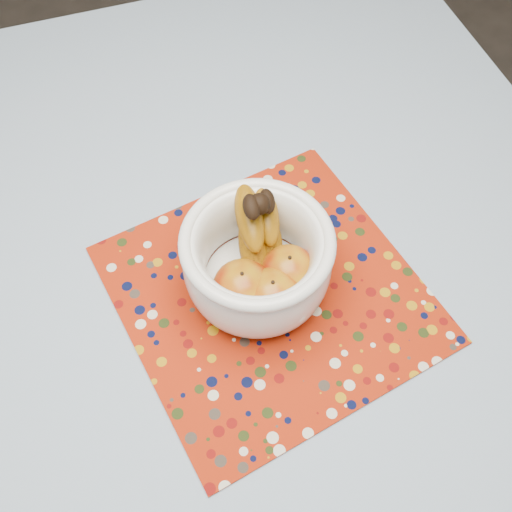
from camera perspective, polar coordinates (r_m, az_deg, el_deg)
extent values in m
plane|color=#2D2826|center=(1.60, -3.31, -15.14)|extent=(4.00, 4.00, 0.00)
cube|color=brown|center=(0.93, -5.51, -1.98)|extent=(1.20, 1.20, 0.04)
cylinder|color=brown|center=(1.65, 8.69, 11.80)|extent=(0.06, 0.06, 0.71)
cylinder|color=brown|center=(1.67, 21.05, 0.81)|extent=(0.04, 0.04, 0.44)
cube|color=#6681AB|center=(0.91, -5.64, -1.19)|extent=(1.32, 1.32, 0.01)
cube|color=#9C1F08|center=(0.88, 1.32, -3.59)|extent=(0.48, 0.48, 0.00)
cylinder|color=white|center=(0.88, 0.10, -2.61)|extent=(0.10, 0.10, 0.01)
cylinder|color=white|center=(0.87, 0.11, -2.27)|extent=(0.15, 0.15, 0.01)
torus|color=white|center=(0.78, 0.12, 1.41)|extent=(0.21, 0.21, 0.02)
ellipsoid|color=maroon|center=(0.81, -1.29, -3.03)|extent=(0.08, 0.08, 0.07)
ellipsoid|color=maroon|center=(0.83, 3.12, -1.46)|extent=(0.08, 0.08, 0.07)
ellipsoid|color=maroon|center=(0.81, 1.56, -3.80)|extent=(0.08, 0.08, 0.07)
sphere|color=black|center=(0.79, 0.31, 4.97)|extent=(0.03, 0.03, 0.03)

